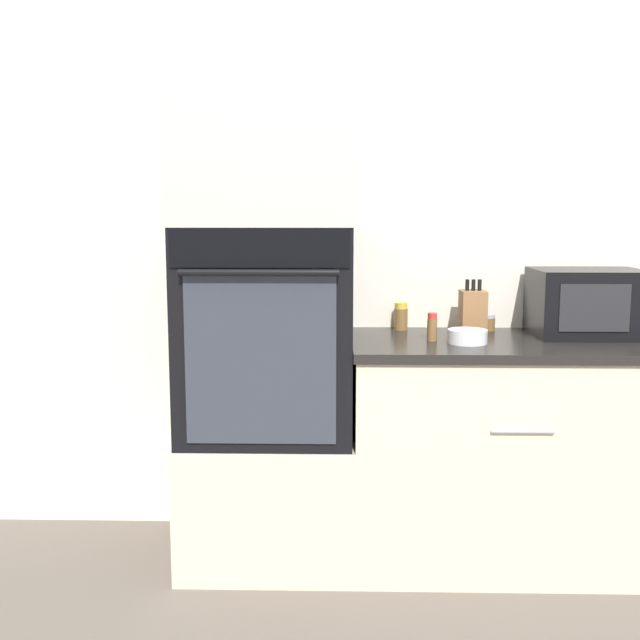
% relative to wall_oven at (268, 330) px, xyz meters
% --- Properties ---
extents(ground_plane, '(12.00, 12.00, 0.00)m').
position_rel_wall_oven_xyz_m(ground_plane, '(0.33, -0.30, -0.91)').
color(ground_plane, '#6B6056').
extents(wall_back, '(8.00, 0.05, 2.50)m').
position_rel_wall_oven_xyz_m(wall_back, '(0.33, 0.33, 0.34)').
color(wall_back, silver).
rests_on(wall_back, ground_plane).
extents(oven_cabinet_base, '(0.67, 0.60, 0.51)m').
position_rel_wall_oven_xyz_m(oven_cabinet_base, '(0.00, 0.00, -0.65)').
color(oven_cabinet_base, beige).
rests_on(oven_cabinet_base, ground_plane).
extents(wall_oven, '(0.64, 0.64, 0.80)m').
position_rel_wall_oven_xyz_m(wall_oven, '(0.00, 0.00, 0.00)').
color(wall_oven, black).
rests_on(wall_oven, oven_cabinet_base).
extents(oven_cabinet_upper, '(0.67, 0.60, 0.72)m').
position_rel_wall_oven_xyz_m(oven_cabinet_upper, '(0.00, 0.00, 0.76)').
color(oven_cabinet_upper, beige).
rests_on(oven_cabinet_upper, wall_oven).
extents(counter_unit, '(1.18, 0.63, 0.88)m').
position_rel_wall_oven_xyz_m(counter_unit, '(0.91, 0.00, -0.47)').
color(counter_unit, beige).
rests_on(counter_unit, ground_plane).
extents(microwave, '(0.42, 0.32, 0.26)m').
position_rel_wall_oven_xyz_m(microwave, '(1.25, 0.11, 0.10)').
color(microwave, black).
rests_on(microwave, counter_unit).
extents(knife_block, '(0.10, 0.12, 0.22)m').
position_rel_wall_oven_xyz_m(knife_block, '(0.81, 0.15, 0.05)').
color(knife_block, olive).
rests_on(knife_block, counter_unit).
extents(bowl, '(0.15, 0.15, 0.05)m').
position_rel_wall_oven_xyz_m(bowl, '(0.75, -0.08, -0.01)').
color(bowl, white).
rests_on(bowl, counter_unit).
extents(condiment_jar_near, '(0.05, 0.05, 0.07)m').
position_rel_wall_oven_xyz_m(condiment_jar_near, '(0.89, 0.23, -0.00)').
color(condiment_jar_near, brown).
rests_on(condiment_jar_near, counter_unit).
extents(condiment_jar_mid, '(0.06, 0.06, 0.11)m').
position_rel_wall_oven_xyz_m(condiment_jar_mid, '(0.53, 0.24, 0.02)').
color(condiment_jar_mid, brown).
rests_on(condiment_jar_mid, counter_unit).
extents(condiment_jar_far, '(0.04, 0.04, 0.11)m').
position_rel_wall_oven_xyz_m(condiment_jar_far, '(0.63, -0.03, 0.02)').
color(condiment_jar_far, brown).
rests_on(condiment_jar_far, counter_unit).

